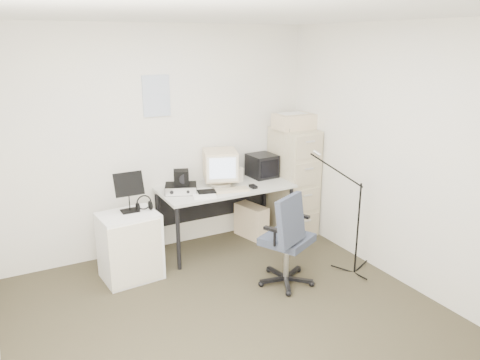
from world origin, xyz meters
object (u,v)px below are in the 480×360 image
office_chair (287,238)px  side_cart (130,246)px  filing_cabinet (293,181)px  desk (226,216)px

office_chair → side_cart: size_ratio=1.42×
office_chair → side_cart: 1.57m
side_cart → filing_cabinet: bearing=2.0°
desk → side_cart: (-1.19, -0.23, -0.02)m
desk → side_cart: size_ratio=2.18×
filing_cabinet → desk: size_ratio=0.87×
filing_cabinet → desk: (-0.95, -0.03, -0.29)m
office_chair → side_cart: (-1.32, 0.84, -0.14)m
desk → side_cart: 1.21m
office_chair → filing_cabinet: bearing=27.0°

